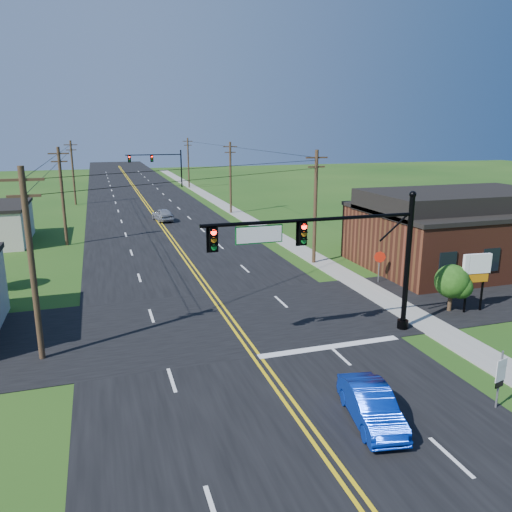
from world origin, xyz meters
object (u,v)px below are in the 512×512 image
object	(u,v)px
signal_mast_far	(157,163)
route_sign	(500,376)
stop_sign	(380,260)
blue_car	(371,406)
signal_mast_main	(331,250)

from	to	relation	value
signal_mast_far	route_sign	bearing A→B (deg)	-87.69
stop_sign	route_sign	bearing A→B (deg)	-81.42
signal_mast_far	blue_car	xyz separation A→B (m)	(-1.91, -79.38, -3.87)
signal_mast_main	stop_sign	size ratio (longest dim) A/B	4.98
signal_mast_far	blue_car	bearing A→B (deg)	-91.38
route_sign	signal_mast_far	bearing A→B (deg)	77.73
route_sign	blue_car	bearing A→B (deg)	158.32
signal_mast_far	blue_car	world-z (taller)	signal_mast_far
blue_car	stop_sign	bearing A→B (deg)	67.90
signal_mast_main	blue_car	distance (m)	8.62
signal_mast_main	blue_car	world-z (taller)	signal_mast_main
route_sign	stop_sign	size ratio (longest dim) A/B	1.06
signal_mast_main	route_sign	xyz separation A→B (m)	(3.33, -8.02, -3.34)
signal_mast_main	signal_mast_far	world-z (taller)	same
stop_sign	signal_mast_far	bearing A→B (deg)	120.64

